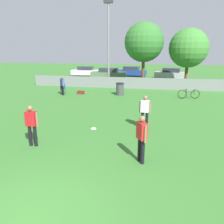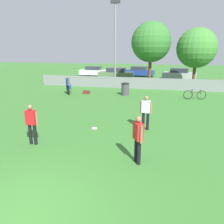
{
  "view_description": "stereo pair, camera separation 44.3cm",
  "coord_description": "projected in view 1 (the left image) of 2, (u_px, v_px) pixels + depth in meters",
  "views": [
    {
      "loc": [
        2.57,
        -3.53,
        3.6
      ],
      "look_at": [
        0.79,
        5.42,
        1.05
      ],
      "focal_mm": 35.0,
      "sensor_mm": 36.0,
      "label": 1
    },
    {
      "loc": [
        3.0,
        -3.43,
        3.6
      ],
      "look_at": [
        0.79,
        5.42,
        1.05
      ],
      "focal_mm": 35.0,
      "sensor_mm": 36.0,
      "label": 2
    }
  ],
  "objects": [
    {
      "name": "ground_plane",
      "position": [
        29.0,
        221.0,
        4.79
      ],
      "size": [
        120.0,
        120.0,
        0.0
      ],
      "primitive_type": "plane",
      "color": "#38722D"
    },
    {
      "name": "fence_backline",
      "position": [
        129.0,
        83.0,
        21.64
      ],
      "size": [
        20.3,
        0.07,
        1.21
      ],
      "color": "gray",
      "rests_on": "ground_plane"
    },
    {
      "name": "light_pole",
      "position": [
        108.0,
        37.0,
        21.83
      ],
      "size": [
        0.9,
        0.36,
        8.34
      ],
      "color": "gray",
      "rests_on": "ground_plane"
    },
    {
      "name": "tree_near_pole",
      "position": [
        144.0,
        42.0,
        22.22
      ],
      "size": [
        4.01,
        4.01,
        6.48
      ],
      "color": "brown",
      "rests_on": "ground_plane"
    },
    {
      "name": "tree_far_right",
      "position": [
        189.0,
        48.0,
        22.48
      ],
      "size": [
        3.99,
        3.99,
        5.89
      ],
      "color": "brown",
      "rests_on": "ground_plane"
    },
    {
      "name": "player_receiver_white",
      "position": [
        145.0,
        110.0,
        10.22
      ],
      "size": [
        0.54,
        0.27,
        1.63
      ],
      "rotation": [
        0.0,
        0.0,
        -0.15
      ],
      "color": "black",
      "rests_on": "ground_plane"
    },
    {
      "name": "player_thrower_red",
      "position": [
        142.0,
        136.0,
        7.09
      ],
      "size": [
        0.39,
        0.48,
        1.63
      ],
      "rotation": [
        0.0,
        0.0,
        -1.01
      ],
      "color": "black",
      "rests_on": "ground_plane"
    },
    {
      "name": "player_defender_red",
      "position": [
        31.0,
        123.0,
        8.37
      ],
      "size": [
        0.55,
        0.23,
        1.63
      ],
      "rotation": [
        0.0,
        0.0,
        0.03
      ],
      "color": "black",
      "rests_on": "ground_plane"
    },
    {
      "name": "spectator_in_blue",
      "position": [
        62.0,
        84.0,
        18.24
      ],
      "size": [
        0.42,
        0.41,
        1.6
      ],
      "rotation": [
        0.0,
        0.0,
        2.39
      ],
      "color": "black",
      "rests_on": "ground_plane"
    },
    {
      "name": "frisbee_disc",
      "position": [
        94.0,
        128.0,
        10.48
      ],
      "size": [
        0.27,
        0.27,
        0.03
      ],
      "color": "white",
      "rests_on": "ground_plane"
    },
    {
      "name": "folding_chair_sideline",
      "position": [
        63.0,
        88.0,
        18.85
      ],
      "size": [
        0.58,
        0.59,
        0.84
      ],
      "rotation": [
        0.0,
        0.0,
        3.61
      ],
      "color": "#333338",
      "rests_on": "ground_plane"
    },
    {
      "name": "bicycle_sideline",
      "position": [
        189.0,
        94.0,
        17.06
      ],
      "size": [
        1.69,
        0.47,
        0.75
      ],
      "rotation": [
        0.0,
        0.0,
        0.18
      ],
      "color": "black",
      "rests_on": "ground_plane"
    },
    {
      "name": "trash_bin",
      "position": [
        120.0,
        89.0,
        18.36
      ],
      "size": [
        0.66,
        0.66,
        1.03
      ],
      "color": "#3F3F44",
      "rests_on": "ground_plane"
    },
    {
      "name": "gear_bag_sideline",
      "position": [
        81.0,
        93.0,
        18.93
      ],
      "size": [
        0.58,
        0.32,
        0.28
      ],
      "color": "maroon",
      "rests_on": "ground_plane"
    },
    {
      "name": "parked_car_white",
      "position": [
        86.0,
        71.0,
        32.4
      ],
      "size": [
        4.14,
        1.84,
        1.43
      ],
      "rotation": [
        0.0,
        0.0,
        0.04
      ],
      "color": "black",
      "rests_on": "ground_plane"
    },
    {
      "name": "parked_car_olive",
      "position": [
        109.0,
        74.0,
        29.14
      ],
      "size": [
        4.62,
        1.83,
        1.46
      ],
      "rotation": [
        0.0,
        0.0,
        0.02
      ],
      "color": "black",
      "rests_on": "ground_plane"
    },
    {
      "name": "parked_car_blue",
      "position": [
        131.0,
        71.0,
        32.11
      ],
      "size": [
        4.43,
        2.31,
        1.46
      ],
      "rotation": [
        0.0,
        0.0,
        -0.12
      ],
      "color": "black",
      "rests_on": "ground_plane"
    },
    {
      "name": "parked_car_silver",
      "position": [
        171.0,
        74.0,
        28.68
      ],
      "size": [
        4.4,
        2.42,
        1.48
      ],
      "rotation": [
        0.0,
        0.0,
        -0.17
      ],
      "color": "black",
      "rests_on": "ground_plane"
    }
  ]
}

